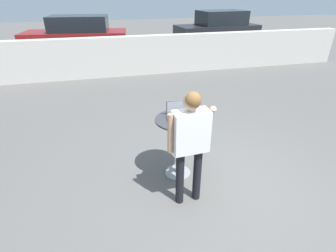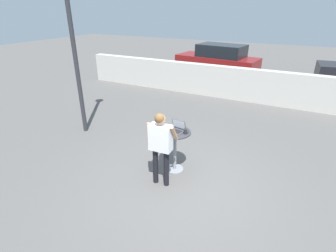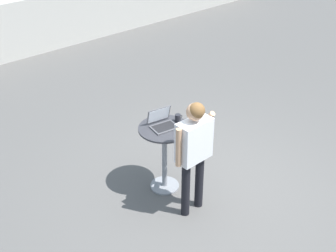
{
  "view_description": "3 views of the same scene",
  "coord_description": "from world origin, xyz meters",
  "px_view_note": "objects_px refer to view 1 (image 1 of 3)",
  "views": [
    {
      "loc": [
        -1.43,
        -2.74,
        2.62
      ],
      "look_at": [
        -0.68,
        0.23,
        1.02
      ],
      "focal_mm": 28.0,
      "sensor_mm": 36.0,
      "label": 1
    },
    {
      "loc": [
        1.75,
        -4.1,
        3.43
      ],
      "look_at": [
        -0.55,
        0.36,
        1.14
      ],
      "focal_mm": 28.0,
      "sensor_mm": 36.0,
      "label": 2
    },
    {
      "loc": [
        -3.73,
        -3.52,
        4.17
      ],
      "look_at": [
        -0.5,
        0.37,
        1.08
      ],
      "focal_mm": 50.0,
      "sensor_mm": 36.0,
      "label": 3
    }
  ],
  "objects_px": {
    "parked_car_near_street": "(77,36)",
    "coffee_mug": "(195,114)",
    "laptop": "(178,114)",
    "standing_person": "(190,136)",
    "cafe_table": "(178,137)",
    "parked_car_further_down": "(218,29)"
  },
  "relations": [
    {
      "from": "laptop",
      "to": "parked_car_further_down",
      "type": "relative_size",
      "value": 0.09
    },
    {
      "from": "cafe_table",
      "to": "parked_car_further_down",
      "type": "distance_m",
      "value": 10.85
    },
    {
      "from": "cafe_table",
      "to": "laptop",
      "type": "xyz_separation_m",
      "value": [
        0.01,
        0.05,
        0.36
      ]
    },
    {
      "from": "coffee_mug",
      "to": "standing_person",
      "type": "relative_size",
      "value": 0.07
    },
    {
      "from": "cafe_table",
      "to": "parked_car_near_street",
      "type": "distance_m",
      "value": 9.25
    },
    {
      "from": "laptop",
      "to": "parked_car_further_down",
      "type": "xyz_separation_m",
      "value": [
        4.9,
        9.63,
        -0.17
      ]
    },
    {
      "from": "parked_car_near_street",
      "to": "cafe_table",
      "type": "bearing_deg",
      "value": -78.27
    },
    {
      "from": "cafe_table",
      "to": "parked_car_near_street",
      "type": "bearing_deg",
      "value": 101.73
    },
    {
      "from": "laptop",
      "to": "parked_car_further_down",
      "type": "distance_m",
      "value": 10.81
    },
    {
      "from": "parked_car_near_street",
      "to": "coffee_mug",
      "type": "bearing_deg",
      "value": -76.82
    },
    {
      "from": "cafe_table",
      "to": "coffee_mug",
      "type": "relative_size",
      "value": 8.26
    },
    {
      "from": "coffee_mug",
      "to": "standing_person",
      "type": "xyz_separation_m",
      "value": [
        -0.27,
        -0.61,
        -0.0
      ]
    },
    {
      "from": "parked_car_near_street",
      "to": "standing_person",
      "type": "bearing_deg",
      "value": -79.15
    },
    {
      "from": "laptop",
      "to": "standing_person",
      "type": "bearing_deg",
      "value": -93.29
    },
    {
      "from": "laptop",
      "to": "coffee_mug",
      "type": "height_order",
      "value": "laptop"
    },
    {
      "from": "laptop",
      "to": "standing_person",
      "type": "relative_size",
      "value": 0.23
    },
    {
      "from": "cafe_table",
      "to": "standing_person",
      "type": "bearing_deg",
      "value": -92.86
    },
    {
      "from": "cafe_table",
      "to": "laptop",
      "type": "distance_m",
      "value": 0.36
    },
    {
      "from": "coffee_mug",
      "to": "parked_car_further_down",
      "type": "height_order",
      "value": "parked_car_further_down"
    },
    {
      "from": "parked_car_near_street",
      "to": "parked_car_further_down",
      "type": "bearing_deg",
      "value": 5.27
    },
    {
      "from": "coffee_mug",
      "to": "laptop",
      "type": "bearing_deg",
      "value": 170.13
    },
    {
      "from": "standing_person",
      "to": "parked_car_near_street",
      "type": "bearing_deg",
      "value": 100.85
    }
  ]
}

